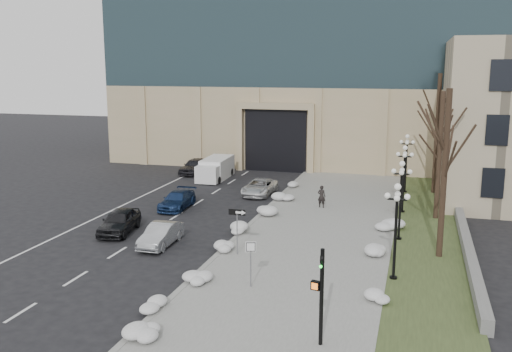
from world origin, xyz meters
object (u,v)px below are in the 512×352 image
(lamppost_a, at_px, (396,219))
(car_d, at_px, (260,187))
(lamppost_c, at_px, (404,170))
(car_e, at_px, (195,166))
(car_a, at_px, (119,221))
(lamppost_d, at_px, (407,155))
(car_c, at_px, (177,200))
(car_b, at_px, (161,235))
(keep_sign, at_px, (251,254))
(one_way_sign, at_px, (240,218))
(lamppost_b, at_px, (401,190))
(pedestrian, at_px, (322,196))
(traffic_signal, at_px, (321,299))
(box_truck, at_px, (215,169))

(lamppost_a, bearing_deg, car_d, 125.04)
(lamppost_c, bearing_deg, car_e, 153.56)
(car_d, distance_m, lamppost_c, 11.68)
(car_a, height_order, lamppost_d, lamppost_d)
(car_c, distance_m, lamppost_a, 18.66)
(car_b, bearing_deg, keep_sign, -36.41)
(car_a, relative_size, lamppost_d, 0.90)
(car_b, relative_size, car_e, 0.90)
(one_way_sign, bearing_deg, lamppost_b, 32.23)
(car_c, distance_m, lamppost_d, 18.43)
(lamppost_b, relative_size, lamppost_d, 1.00)
(car_d, height_order, car_e, car_e)
(car_b, distance_m, keep_sign, 8.33)
(car_b, bearing_deg, lamppost_a, -9.24)
(car_c, height_order, lamppost_a, lamppost_a)
(car_e, bearing_deg, lamppost_a, -45.02)
(pedestrian, relative_size, keep_sign, 0.70)
(car_a, relative_size, car_d, 0.95)
(lamppost_a, bearing_deg, car_e, 130.50)
(car_a, height_order, pedestrian, pedestrian)
(traffic_signal, xyz_separation_m, lamppost_c, (2.30, 20.49, 1.20))
(car_e, xyz_separation_m, traffic_signal, (17.00, -30.08, 1.14))
(keep_sign, height_order, traffic_signal, traffic_signal)
(lamppost_c, bearing_deg, traffic_signal, -96.40)
(traffic_signal, bearing_deg, car_d, 123.96)
(car_a, xyz_separation_m, car_b, (3.55, -1.65, -0.09))
(keep_sign, bearing_deg, lamppost_d, 55.79)
(keep_sign, distance_m, traffic_signal, 6.05)
(lamppost_d, bearing_deg, pedestrian, -129.23)
(car_b, height_order, car_e, car_e)
(one_way_sign, height_order, keep_sign, one_way_sign)
(one_way_sign, distance_m, lamppost_d, 19.98)
(car_a, bearing_deg, box_truck, 80.72)
(keep_sign, height_order, lamppost_d, lamppost_d)
(car_d, xyz_separation_m, one_way_sign, (2.96, -14.53, 1.53))
(pedestrian, distance_m, lamppost_a, 13.99)
(car_a, height_order, car_e, car_e)
(car_b, distance_m, lamppost_d, 22.09)
(pedestrian, bearing_deg, car_c, 24.51)
(lamppost_b, height_order, lamppost_d, same)
(pedestrian, xyz_separation_m, lamppost_d, (5.60, 6.86, 2.15))
(car_a, xyz_separation_m, traffic_signal, (14.28, -10.96, 1.15))
(box_truck, bearing_deg, lamppost_a, -54.01)
(car_a, xyz_separation_m, lamppost_c, (16.57, 9.53, 2.34))
(keep_sign, bearing_deg, car_e, 98.45)
(car_a, distance_m, keep_sign, 12.17)
(car_d, height_order, keep_sign, keep_sign)
(car_b, xyz_separation_m, car_c, (-2.55, 8.14, -0.02))
(pedestrian, bearing_deg, car_a, 49.37)
(car_c, height_order, one_way_sign, one_way_sign)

